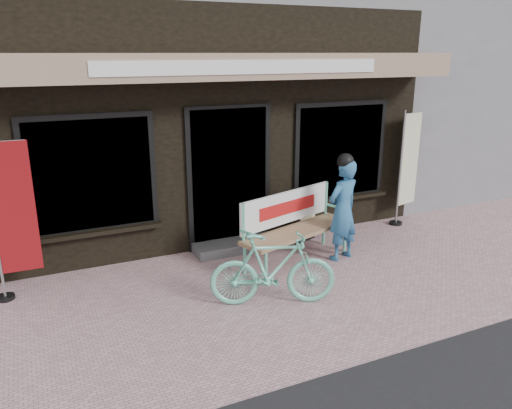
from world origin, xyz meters
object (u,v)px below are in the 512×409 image
menu_stand (306,216)px  bicycle (273,269)px  nobori_red (12,217)px  bench (293,221)px  nobori_cream (408,166)px  person (343,208)px

menu_stand → bicycle: bearing=-150.0°
nobori_red → menu_stand: bearing=4.0°
bicycle → nobori_red: bearing=82.0°
nobori_red → menu_stand: size_ratio=2.47×
bench → bicycle: size_ratio=1.28×
bicycle → nobori_red: (-2.76, 1.49, 0.59)m
bicycle → nobori_cream: nobori_cream is taller
bench → nobori_cream: nobori_cream is taller
bicycle → nobori_red: size_ratio=0.75×
menu_stand → nobori_cream: bearing=-17.8°
bench → nobori_red: bearing=155.9°
bench → menu_stand: bearing=29.1°
menu_stand → nobori_red: bearing=163.1°
bench → nobori_red: size_ratio=0.95×
bench → nobori_red: (-3.62, 0.41, 0.45)m
nobori_red → person: bearing=-7.4°
person → bicycle: size_ratio=1.05×
person → bicycle: person is taller
nobori_cream → bicycle: bearing=-167.0°
person → nobori_red: bearing=156.0°
bicycle → menu_stand: bicycle is taller
nobori_red → menu_stand: (4.19, 0.20, -0.63)m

